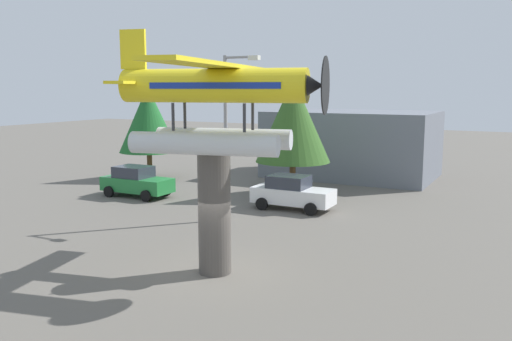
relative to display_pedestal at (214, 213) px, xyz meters
name	(u,v)px	position (x,y,z in m)	size (l,w,h in m)	color
ground_plane	(215,272)	(0.00, 0.00, -2.08)	(140.00, 140.00, 0.00)	#605B54
display_pedestal	(214,213)	(0.00, 0.00, 0.00)	(1.10, 1.10, 4.15)	#4C4742
floatplane_monument	(217,101)	(0.13, 0.03, 3.75)	(7.16, 10.38, 4.00)	silver
car_near_green	(136,181)	(-11.00, 9.01, -1.20)	(4.20, 2.02, 1.76)	#237A38
car_mid_white	(292,192)	(-1.66, 10.16, -1.20)	(4.20, 2.02, 1.76)	white
streetlight_primary	(229,126)	(-3.26, 6.55, 2.41)	(1.84, 0.28, 7.71)	gray
storefront_building	(352,144)	(-2.26, 22.00, 0.23)	(11.28, 7.38, 4.62)	slate
tree_west	(148,119)	(-14.42, 14.49, 2.04)	(4.08, 4.08, 6.39)	brown
tree_east	(293,120)	(-3.10, 13.48, 2.31)	(4.32, 4.32, 6.80)	brown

